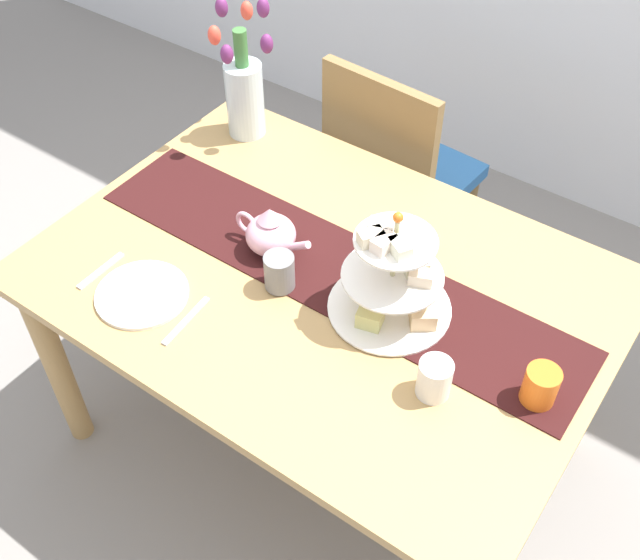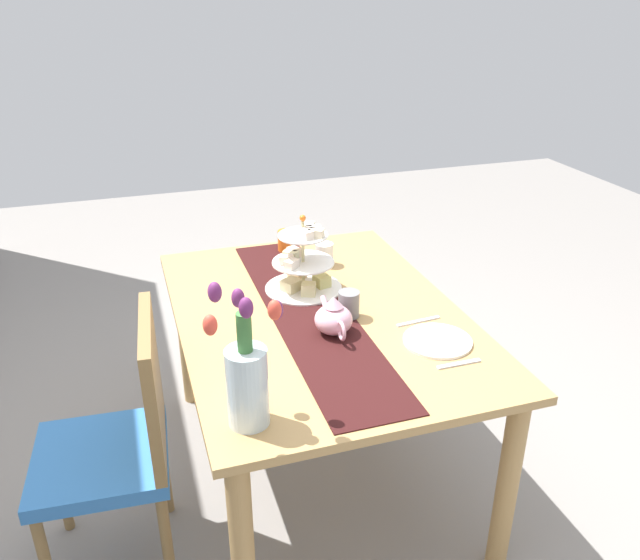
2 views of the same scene
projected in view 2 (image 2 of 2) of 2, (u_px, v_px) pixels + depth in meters
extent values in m
plane|color=gray|center=(319.00, 467.00, 2.64)|extent=(8.00, 8.00, 0.00)
cube|color=tan|center=(319.00, 315.00, 2.33)|extent=(1.43, 1.01, 0.03)
cylinder|color=tan|center=(507.00, 486.00, 2.06)|extent=(0.07, 0.07, 0.70)
cylinder|color=tan|center=(362.00, 308.00, 3.16)|extent=(0.07, 0.07, 0.70)
cylinder|color=tan|center=(243.00, 553.00, 1.81)|extent=(0.07, 0.07, 0.70)
cylinder|color=tan|center=(186.00, 336.00, 2.92)|extent=(0.07, 0.07, 0.70)
cylinder|color=olive|center=(60.00, 484.00, 2.26)|extent=(0.04, 0.04, 0.41)
cylinder|color=olive|center=(164.00, 467.00, 2.34)|extent=(0.04, 0.04, 0.41)
cylinder|color=olive|center=(167.00, 544.00, 2.03)|extent=(0.04, 0.04, 0.41)
cube|color=#3370B7|center=(101.00, 459.00, 2.05)|extent=(0.45, 0.45, 0.05)
cube|color=olive|center=(153.00, 386.00, 1.98)|extent=(0.42, 0.07, 0.45)
cube|color=black|center=(310.00, 313.00, 2.32)|extent=(1.36, 0.28, 0.00)
cylinder|color=beige|center=(303.00, 256.00, 2.43)|extent=(0.01, 0.01, 0.28)
cylinder|color=white|center=(304.00, 288.00, 2.49)|extent=(0.30, 0.30, 0.01)
cylinder|color=white|center=(303.00, 262.00, 2.44)|extent=(0.24, 0.24, 0.01)
cylinder|color=white|center=(303.00, 235.00, 2.39)|extent=(0.19, 0.19, 0.01)
cube|color=#E7C08A|center=(298.00, 272.00, 2.56)|extent=(0.08, 0.08, 0.05)
cube|color=beige|center=(291.00, 285.00, 2.46)|extent=(0.09, 0.09, 0.04)
cube|color=beige|center=(308.00, 289.00, 2.42)|extent=(0.06, 0.07, 0.05)
cube|color=#D1CD7B|center=(322.00, 281.00, 2.49)|extent=(0.07, 0.07, 0.04)
cube|color=beige|center=(294.00, 252.00, 2.48)|extent=(0.07, 0.06, 0.03)
cube|color=beige|center=(291.00, 255.00, 2.46)|extent=(0.06, 0.07, 0.03)
cube|color=beige|center=(286.00, 260.00, 2.42)|extent=(0.04, 0.06, 0.03)
cube|color=silver|center=(292.00, 264.00, 2.38)|extent=(0.06, 0.07, 0.03)
cube|color=beige|center=(307.00, 234.00, 2.35)|extent=(0.06, 0.05, 0.03)
cube|color=beige|center=(316.00, 233.00, 2.36)|extent=(0.06, 0.07, 0.03)
cube|color=#F2DBC6|center=(314.00, 230.00, 2.39)|extent=(0.04, 0.06, 0.03)
cube|color=silver|center=(309.00, 227.00, 2.42)|extent=(0.07, 0.06, 0.03)
sphere|color=orange|center=(303.00, 218.00, 2.37)|extent=(0.02, 0.02, 0.02)
ellipsoid|color=#E5A8BC|center=(334.00, 320.00, 2.16)|extent=(0.13, 0.13, 0.10)
cone|color=#E5A8BC|center=(334.00, 302.00, 2.13)|extent=(0.06, 0.06, 0.04)
cylinder|color=#E5A8BC|center=(325.00, 305.00, 2.23)|extent=(0.07, 0.02, 0.06)
torus|color=#E5A8BC|center=(341.00, 331.00, 2.09)|extent=(0.07, 0.01, 0.07)
cylinder|color=silver|center=(248.00, 387.00, 1.70)|extent=(0.11, 0.11, 0.23)
cylinder|color=#3D7538|center=(244.00, 334.00, 1.63)|extent=(0.04, 0.04, 0.12)
ellipsoid|color=#6B2860|center=(238.00, 298.00, 1.69)|extent=(0.04, 0.04, 0.06)
ellipsoid|color=#6B2860|center=(215.00, 292.00, 1.60)|extent=(0.04, 0.04, 0.06)
ellipsoid|color=#EF4C38|center=(210.00, 325.00, 1.54)|extent=(0.04, 0.04, 0.06)
ellipsoid|color=#6B2860|center=(246.00, 308.00, 1.53)|extent=(0.04, 0.04, 0.06)
ellipsoid|color=#EF4C38|center=(275.00, 310.00, 1.60)|extent=(0.04, 0.04, 0.06)
ellipsoid|color=#6B2860|center=(276.00, 310.00, 1.66)|extent=(0.04, 0.04, 0.06)
cylinder|color=white|center=(437.00, 341.00, 2.13)|extent=(0.23, 0.23, 0.01)
cube|color=silver|center=(459.00, 364.00, 2.00)|extent=(0.02, 0.15, 0.01)
cube|color=silver|center=(418.00, 321.00, 2.25)|extent=(0.03, 0.17, 0.01)
cylinder|color=slate|center=(349.00, 304.00, 2.27)|extent=(0.08, 0.08, 0.09)
cylinder|color=white|center=(324.00, 254.00, 2.69)|extent=(0.08, 0.08, 0.09)
cylinder|color=orange|center=(286.00, 241.00, 2.83)|extent=(0.08, 0.08, 0.09)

